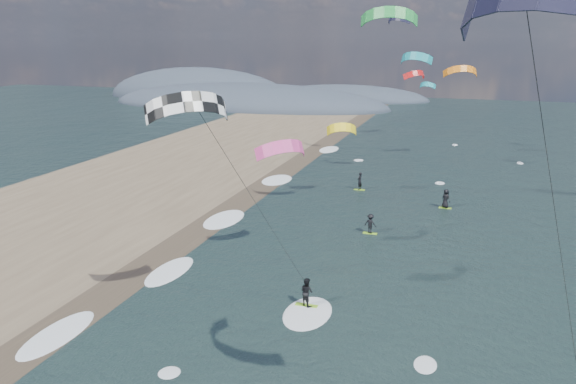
% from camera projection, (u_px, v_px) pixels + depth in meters
% --- Properties ---
extents(wet_sand_strip, '(3.00, 240.00, 0.00)m').
position_uv_depth(wet_sand_strip, '(99.00, 300.00, 32.77)').
color(wet_sand_strip, '#382D23').
rests_on(wet_sand_strip, ground).
extents(coastal_hills, '(80.00, 41.00, 15.00)m').
position_uv_depth(coastal_hills, '(240.00, 101.00, 132.20)').
color(coastal_hills, '#3D4756').
rests_on(coastal_hills, ground).
extents(kitesurfer_near_a, '(8.14, 9.42, 16.85)m').
position_uv_depth(kitesurfer_near_a, '(540.00, 107.00, 14.04)').
color(kitesurfer_near_a, '#8CD024').
rests_on(kitesurfer_near_a, ground).
extents(kitesurfer_near_b, '(7.02, 9.13, 13.22)m').
position_uv_depth(kitesurfer_near_b, '(235.00, 177.00, 26.59)').
color(kitesurfer_near_b, '#8CD024').
rests_on(kitesurfer_near_b, ground).
extents(far_kitesurfers, '(9.62, 13.23, 1.81)m').
position_uv_depth(far_kitesurfers, '(395.00, 203.00, 48.69)').
color(far_kitesurfers, '#8CD024').
rests_on(far_kitesurfers, ground).
extents(bg_kite_field, '(13.17, 69.06, 11.18)m').
position_uv_depth(bg_kite_field, '(407.00, 68.00, 59.27)').
color(bg_kite_field, green).
rests_on(bg_kite_field, ground).
extents(shoreline_surf, '(2.40, 79.40, 0.11)m').
position_uv_depth(shoreline_surf, '(159.00, 271.00, 36.75)').
color(shoreline_surf, white).
rests_on(shoreline_surf, ground).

